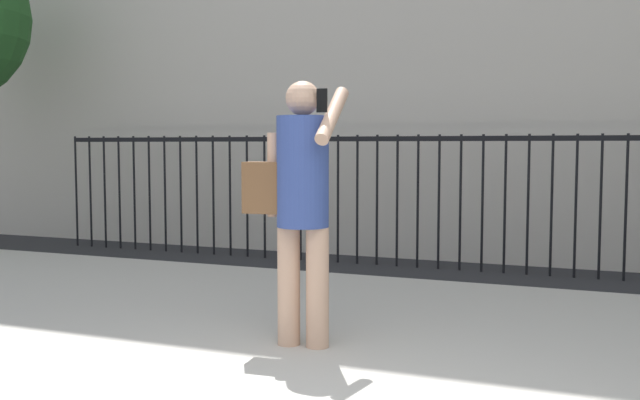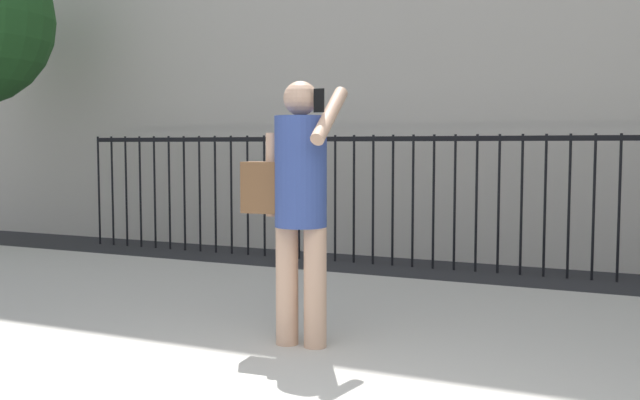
% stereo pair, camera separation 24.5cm
% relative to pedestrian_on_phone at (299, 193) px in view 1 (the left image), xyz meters
% --- Properties ---
extents(sidewalk, '(28.00, 4.40, 0.15)m').
position_rel_pedestrian_on_phone_xyz_m(sidewalk, '(0.65, 0.41, -1.09)').
color(sidewalk, '#B2ADA3').
rests_on(sidewalk, ground).
extents(iron_fence, '(12.03, 0.04, 1.60)m').
position_rel_pedestrian_on_phone_xyz_m(iron_fence, '(0.65, 4.11, -0.14)').
color(iron_fence, black).
rests_on(iron_fence, ground).
extents(pedestrian_on_phone, '(0.67, 0.51, 1.74)m').
position_rel_pedestrian_on_phone_xyz_m(pedestrian_on_phone, '(0.00, 0.00, 0.00)').
color(pedestrian_on_phone, tan).
rests_on(pedestrian_on_phone, sidewalk).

